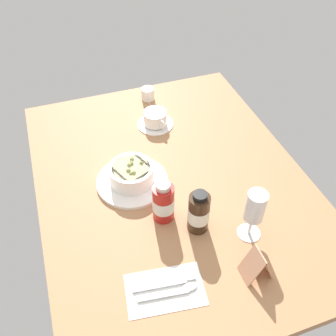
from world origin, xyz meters
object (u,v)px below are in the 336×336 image
at_px(cutlery_setting, 167,289).
at_px(wine_glass, 255,209).
at_px(porridge_bowl, 132,176).
at_px(sauce_bottle_red, 163,202).
at_px(sauce_bottle_brown, 199,212).
at_px(creamer_jug, 148,94).
at_px(menu_card, 258,264).
at_px(coffee_cup, 155,119).

height_order(cutlery_setting, wine_glass, wine_glass).
bearing_deg(porridge_bowl, cutlery_setting, -2.22).
distance_m(cutlery_setting, sauce_bottle_red, 0.24).
distance_m(wine_glass, sauce_bottle_brown, 0.15).
height_order(cutlery_setting, sauce_bottle_brown, sauce_bottle_brown).
xyz_separation_m(creamer_jug, menu_card, (0.84, 0.03, 0.02)).
bearing_deg(creamer_jug, sauce_bottle_red, -12.65).
bearing_deg(sauce_bottle_red, porridge_bowl, -162.12).
distance_m(cutlery_setting, creamer_jug, 0.83).
height_order(porridge_bowl, coffee_cup, porridge_bowl).
relative_size(coffee_cup, sauce_bottle_red, 1.00).
bearing_deg(cutlery_setting, porridge_bowl, 177.78).
bearing_deg(sauce_bottle_red, menu_card, 32.97).
relative_size(porridge_bowl, creamer_jug, 3.68).
bearing_deg(coffee_cup, wine_glass, 10.11).
relative_size(cutlery_setting, coffee_cup, 1.53).
bearing_deg(creamer_jug, sauce_bottle_brown, -4.64).
bearing_deg(sauce_bottle_brown, cutlery_setting, -43.45).
bearing_deg(sauce_bottle_red, coffee_cup, 165.41).
bearing_deg(porridge_bowl, sauce_bottle_red, 17.88).
xyz_separation_m(coffee_cup, creamer_jug, (-0.17, 0.02, -0.00)).
height_order(coffee_cup, sauce_bottle_brown, sauce_bottle_brown).
distance_m(porridge_bowl, coffee_cup, 0.30).
relative_size(sauce_bottle_red, menu_card, 1.48).
bearing_deg(wine_glass, sauce_bottle_red, -123.12).
bearing_deg(creamer_jug, coffee_cup, -7.80).
xyz_separation_m(creamer_jug, sauce_bottle_red, (0.59, -0.13, 0.04)).
bearing_deg(sauce_bottle_red, sauce_bottle_brown, 49.12).
xyz_separation_m(coffee_cup, sauce_bottle_brown, (0.49, -0.03, 0.04)).
xyz_separation_m(wine_glass, sauce_bottle_red, (-0.14, -0.21, -0.05)).
height_order(sauce_bottle_red, menu_card, sauce_bottle_red).
height_order(porridge_bowl, cutlery_setting, porridge_bowl).
bearing_deg(wine_glass, creamer_jug, -174.07).
relative_size(sauce_bottle_brown, sauce_bottle_red, 1.03).
xyz_separation_m(creamer_jug, sauce_bottle_brown, (0.66, -0.05, 0.04)).
bearing_deg(sauce_bottle_brown, creamer_jug, 175.36).
distance_m(porridge_bowl, sauce_bottle_red, 0.17).
relative_size(cutlery_setting, menu_card, 2.26).
bearing_deg(sauce_bottle_red, wine_glass, 56.88).
relative_size(porridge_bowl, sauce_bottle_red, 1.63).
height_order(creamer_jug, menu_card, menu_card).
height_order(cutlery_setting, menu_card, menu_card).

